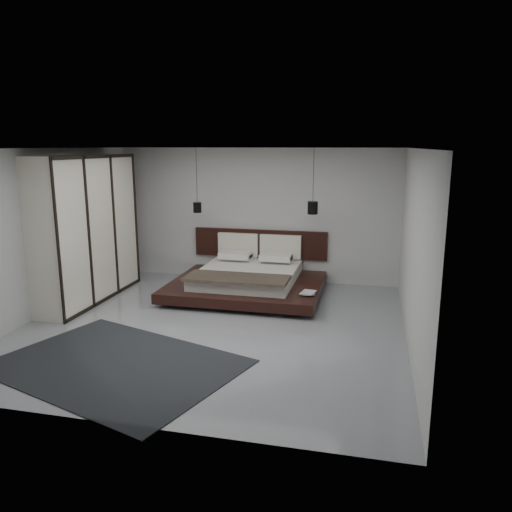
% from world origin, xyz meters
% --- Properties ---
extents(floor, '(6.00, 6.00, 0.00)m').
position_xyz_m(floor, '(0.00, 0.00, 0.00)').
color(floor, gray).
rests_on(floor, ground).
extents(ceiling, '(6.00, 6.00, 0.00)m').
position_xyz_m(ceiling, '(0.00, 0.00, 2.80)').
color(ceiling, white).
rests_on(ceiling, wall_back).
extents(wall_back, '(6.00, 0.00, 6.00)m').
position_xyz_m(wall_back, '(0.00, 3.00, 1.40)').
color(wall_back, '#B8B9B6').
rests_on(wall_back, floor).
extents(wall_front, '(6.00, 0.00, 6.00)m').
position_xyz_m(wall_front, '(0.00, -3.00, 1.40)').
color(wall_front, '#B8B9B6').
rests_on(wall_front, floor).
extents(wall_left, '(0.00, 6.00, 6.00)m').
position_xyz_m(wall_left, '(-3.00, 0.00, 1.40)').
color(wall_left, '#B8B9B6').
rests_on(wall_left, floor).
extents(wall_right, '(0.00, 6.00, 6.00)m').
position_xyz_m(wall_right, '(3.00, 0.00, 1.40)').
color(wall_right, '#B8B9B6').
rests_on(wall_right, floor).
extents(lattice_screen, '(0.05, 0.90, 2.60)m').
position_xyz_m(lattice_screen, '(-2.95, 2.45, 1.30)').
color(lattice_screen, black).
rests_on(lattice_screen, floor).
extents(bed, '(2.87, 2.43, 1.09)m').
position_xyz_m(bed, '(0.10, 1.90, 0.29)').
color(bed, black).
rests_on(bed, floor).
extents(book_lower, '(0.24, 0.30, 0.03)m').
position_xyz_m(book_lower, '(1.28, 1.24, 0.28)').
color(book_lower, '#99724C').
rests_on(book_lower, bed).
extents(book_upper, '(0.28, 0.35, 0.02)m').
position_xyz_m(book_upper, '(1.26, 1.21, 0.31)').
color(book_upper, '#99724C').
rests_on(book_upper, book_lower).
extents(pendant_left, '(0.17, 0.17, 1.30)m').
position_xyz_m(pendant_left, '(-1.08, 2.37, 1.61)').
color(pendant_left, black).
rests_on(pendant_left, ceiling).
extents(pendant_right, '(0.20, 0.20, 1.26)m').
position_xyz_m(pendant_right, '(1.28, 2.37, 1.66)').
color(pendant_right, black).
rests_on(pendant_right, ceiling).
extents(wardrobe, '(0.64, 2.73, 2.68)m').
position_xyz_m(wardrobe, '(-2.70, 0.86, 1.34)').
color(wardrobe, silver).
rests_on(wardrobe, floor).
extents(rug, '(3.65, 3.09, 0.01)m').
position_xyz_m(rug, '(-0.80, -1.70, 0.01)').
color(rug, black).
rests_on(rug, floor).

